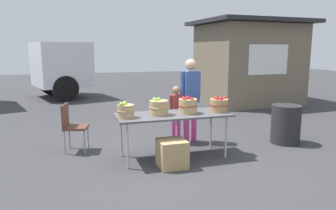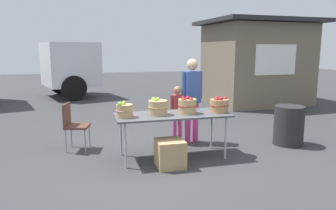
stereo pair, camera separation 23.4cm
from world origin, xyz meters
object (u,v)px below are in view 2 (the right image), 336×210
Objects in this scene: apple_basket_green_1 at (158,107)px; produce_crate at (170,153)px; market_table at (173,117)px; child_customer at (177,110)px; trash_barrel at (289,125)px; vendor_adult at (192,94)px; apple_basket_red_0 at (187,106)px; apple_basket_green_0 at (124,110)px; apple_basket_red_1 at (219,105)px; folding_chair at (73,123)px.

apple_basket_green_1 reaches higher than produce_crate.
market_table is 1.70× the size of child_customer.
market_table is 5.81× the size of apple_basket_green_1.
produce_crate is at bearing -167.74° from trash_barrel.
vendor_adult is (0.60, 0.77, 0.25)m from market_table.
child_customer is (0.06, 0.77, -0.22)m from apple_basket_red_0.
apple_basket_green_1 is 1.01× the size of apple_basket_red_0.
market_table is at bearing 177.05° from apple_basket_red_0.
apple_basket_green_0 is at bearing 24.05° from child_customer.
produce_crate is at bearing -77.09° from apple_basket_green_1.
apple_basket_red_1 is at bearing -173.58° from trash_barrel.
apple_basket_red_0 is 2.16m from trash_barrel.
trash_barrel is at bearing 150.90° from child_customer.
vendor_adult reaches higher than apple_basket_red_0.
child_customer is 1.30× the size of folding_chair.
produce_crate is (0.09, -0.41, -0.66)m from apple_basket_green_1.
apple_basket_green_1 is 1.15m from vendor_adult.
folding_chair is 2.02× the size of produce_crate.
produce_crate is (-0.40, -0.39, -0.67)m from apple_basket_red_0.
apple_basket_green_1 is 1.07m from apple_basket_red_1.
folding_chair is (-1.37, 0.83, -0.37)m from apple_basket_green_1.
folding_chair reaches higher than market_table.
trash_barrel is at bearing 3.38° from market_table.
apple_basket_green_0 reaches higher than produce_crate.
trash_barrel is (2.35, 0.14, -0.33)m from market_table.
trash_barrel is at bearing -86.27° from folding_chair.
apple_basket_green_0 is 1.05m from apple_basket_red_0.
market_table is 4.45× the size of produce_crate.
child_customer is (-0.51, 0.79, -0.21)m from apple_basket_red_1.
child_customer reaches higher than trash_barrel.
vendor_adult is 2.27m from folding_chair.
apple_basket_red_0 reaches higher than apple_basket_green_1.
apple_basket_red_1 is 1.62m from trash_barrel.
apple_basket_red_1 is at bearing 98.18° from vendor_adult.
trash_barrel is at bearing 4.14° from apple_basket_red_0.
apple_basket_green_1 reaches higher than apple_basket_green_0.
trash_barrel is (2.60, 0.13, -0.50)m from apple_basket_green_1.
apple_basket_red_0 is 0.76× the size of produce_crate.
produce_crate is (-2.50, -0.54, -0.16)m from trash_barrel.
vendor_adult is at bearing 30.36° from apple_basket_green_0.
vendor_adult reaches higher than apple_basket_green_1.
vendor_adult reaches higher than folding_chair.
apple_basket_red_0 is 0.87m from vendor_adult.
apple_basket_green_1 is at bearing 6.10° from apple_basket_green_0.
folding_chair is (-1.93, 0.08, -0.15)m from child_customer.
vendor_adult is at bearing 65.87° from apple_basket_red_0.
vendor_adult is 1.46× the size of child_customer.
market_table is 0.84m from apple_basket_red_1.
apple_basket_green_0 reaches higher than market_table.
apple_basket_red_1 reaches higher than apple_basket_green_0.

